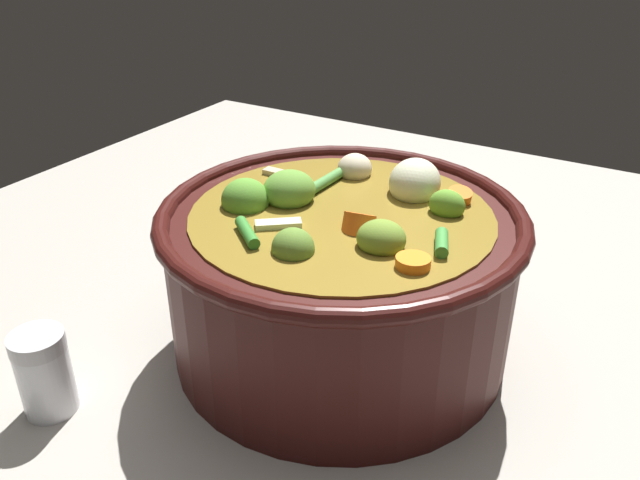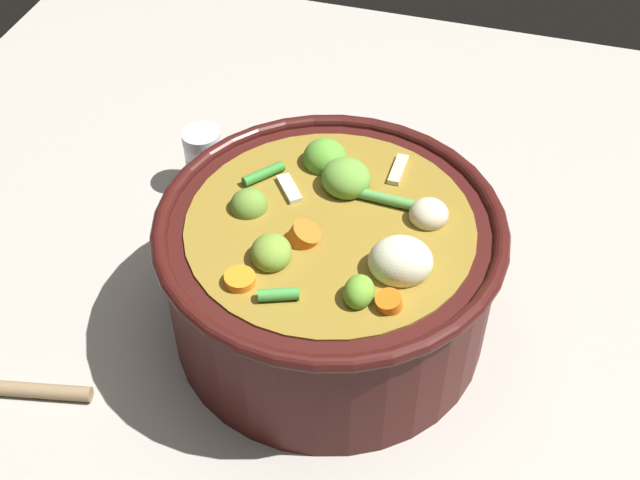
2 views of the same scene
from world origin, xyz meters
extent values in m
plane|color=#9E998E|center=(0.00, 0.00, 0.00)|extent=(1.10, 1.10, 0.00)
cylinder|color=#38110F|center=(0.00, 0.00, 0.06)|extent=(0.28, 0.28, 0.12)
torus|color=#38110F|center=(0.00, 0.00, 0.12)|extent=(0.29, 0.29, 0.01)
cylinder|color=olive|center=(0.00, 0.00, 0.07)|extent=(0.24, 0.24, 0.12)
ellipsoid|color=olive|center=(0.05, -0.03, 0.13)|extent=(0.04, 0.04, 0.03)
ellipsoid|color=#589831|center=(-0.07, -0.03, 0.13)|extent=(0.04, 0.04, 0.03)
ellipsoid|color=#619736|center=(-0.05, 0.00, 0.14)|extent=(0.06, 0.06, 0.03)
ellipsoid|color=#619C2E|center=(0.07, 0.04, 0.13)|extent=(0.03, 0.02, 0.02)
ellipsoid|color=olive|center=(0.00, -0.07, 0.13)|extent=(0.04, 0.04, 0.03)
cylinder|color=orange|center=(0.08, -0.05, 0.13)|extent=(0.03, 0.03, 0.01)
cylinder|color=orange|center=(0.07, 0.07, 0.13)|extent=(0.03, 0.03, 0.02)
cylinder|color=orange|center=(0.02, -0.02, 0.13)|extent=(0.03, 0.03, 0.03)
ellipsoid|color=beige|center=(0.03, 0.07, 0.13)|extent=(0.05, 0.06, 0.04)
ellipsoid|color=beige|center=(-0.03, 0.08, 0.13)|extent=(0.04, 0.04, 0.03)
cylinder|color=#509344|center=(-0.04, 0.04, 0.13)|extent=(0.01, 0.05, 0.01)
cylinder|color=#34812E|center=(-0.04, -0.07, 0.13)|extent=(0.04, 0.03, 0.01)
cylinder|color=#3F933C|center=(0.09, -0.01, 0.13)|extent=(0.02, 0.03, 0.01)
cube|color=beige|center=(-0.03, -0.04, 0.13)|extent=(0.03, 0.03, 0.01)
cube|color=beige|center=(-0.08, 0.04, 0.13)|extent=(0.04, 0.01, 0.01)
cylinder|color=silver|center=(-0.15, -0.18, 0.03)|extent=(0.04, 0.04, 0.06)
cylinder|color=#B7B7BC|center=(-0.15, -0.18, 0.06)|extent=(0.04, 0.04, 0.01)
camera|label=1|loc=(0.22, -0.40, 0.35)|focal=36.48mm
camera|label=2|loc=(0.47, 0.13, 0.60)|focal=47.34mm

